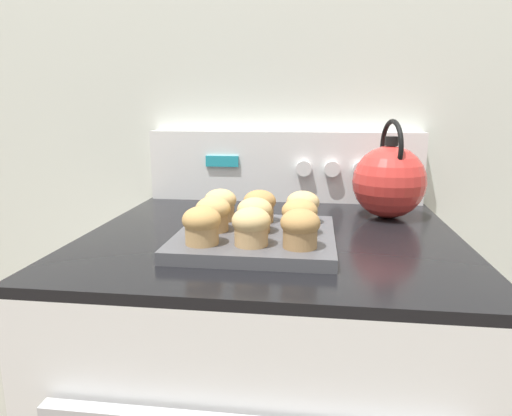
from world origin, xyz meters
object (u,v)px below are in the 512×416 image
muffin_r2_c2 (303,207)px  muffin_r1_c1 (255,215)px  muffin_pan (256,238)px  muffin_r0_c1 (251,226)px  muffin_r1_c0 (213,213)px  muffin_r0_c2 (300,228)px  muffin_r2_c0 (220,204)px  muffin_r1_c2 (300,216)px  muffin_r0_c0 (202,225)px  muffin_r2_c1 (260,205)px  tea_kettle (389,180)px

muffin_r2_c2 → muffin_r1_c1: bearing=-137.1°
muffin_pan → muffin_r0_c1: 0.09m
muffin_r1_c0 → muffin_r2_c2: bearing=26.3°
muffin_r0_c2 → muffin_r2_c0: 0.23m
muffin_r0_c2 → muffin_r1_c2: size_ratio=1.00×
muffin_r0_c0 → muffin_r0_c2: bearing=0.4°
muffin_r1_c0 → muffin_r2_c0: size_ratio=1.00×
muffin_r1_c2 → muffin_r1_c1: bearing=179.5°
muffin_r1_c0 → muffin_r1_c1: (0.08, 0.00, 0.00)m
muffin_pan → muffin_r2_c0: muffin_r2_c0 is taller
muffin_r1_c1 → muffin_r2_c1: 0.08m
muffin_r0_c0 → muffin_r0_c2: same height
muffin_r1_c2 → muffin_r2_c0: same height
muffin_r1_c1 → muffin_r2_c2: same height
tea_kettle → muffin_r2_c1: bearing=-149.0°
muffin_r0_c0 → muffin_r0_c1: (0.08, 0.00, 0.00)m
muffin_r0_c0 → muffin_r1_c2: size_ratio=1.00×
muffin_r0_c0 → muffin_r2_c2: bearing=45.3°
muffin_r0_c1 → muffin_r2_c2: same height
muffin_r2_c0 → muffin_r1_c1: bearing=-44.7°
muffin_pan → muffin_r2_c1: bearing=92.1°
tea_kettle → muffin_pan: bearing=-137.9°
muffin_r2_c0 → muffin_r2_c1: same height
muffin_r1_c1 → muffin_r2_c1: (-0.00, 0.08, 0.00)m
muffin_r0_c0 → muffin_r2_c2: size_ratio=1.00×
muffin_pan → muffin_r0_c0: 0.12m
muffin_pan → muffin_r2_c0: (-0.08, 0.08, 0.04)m
muffin_r1_c1 → tea_kettle: tea_kettle is taller
muffin_r1_c2 → muffin_r2_c2: bearing=87.6°
muffin_r1_c1 → muffin_r2_c0: (-0.08, 0.08, 0.00)m
muffin_r1_c0 → muffin_r1_c2: size_ratio=1.00×
muffin_r2_c2 → muffin_pan: bearing=-136.0°
muffin_r2_c1 → muffin_r0_c0: bearing=-115.1°
muffin_r0_c0 → muffin_r0_c2: (0.16, 0.00, 0.00)m
muffin_r1_c2 → muffin_r2_c1: size_ratio=1.00×
muffin_r1_c2 → tea_kettle: (0.19, 0.24, 0.03)m
muffin_r2_c1 → muffin_r2_c0: bearing=179.4°
muffin_r1_c1 → muffin_r1_c0: bearing=-179.1°
muffin_r0_c2 → muffin_pan: bearing=135.0°
muffin_r1_c0 → tea_kettle: bearing=35.0°
muffin_r0_c0 → tea_kettle: size_ratio=0.29×
muffin_pan → muffin_r0_c2: size_ratio=4.39×
muffin_r0_c2 → muffin_r2_c0: (-0.17, 0.16, 0.00)m
muffin_r2_c1 → muffin_r2_c2: size_ratio=1.00×
muffin_r1_c0 → muffin_r2_c2: (0.16, 0.08, 0.00)m
muffin_r2_c1 → tea_kettle: size_ratio=0.29×
muffin_pan → muffin_r0_c1: bearing=-87.9°
muffin_r2_c0 → tea_kettle: (0.35, 0.16, 0.03)m
muffin_r1_c2 → tea_kettle: 0.31m
muffin_r1_c0 → muffin_r2_c2: 0.18m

